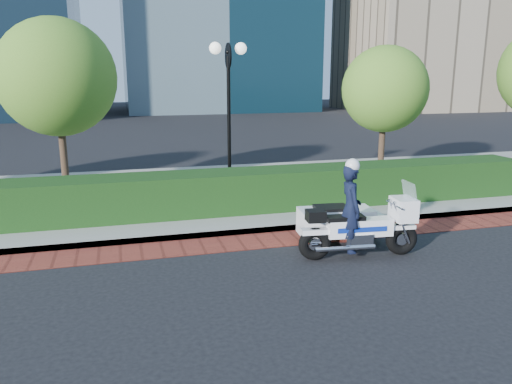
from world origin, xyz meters
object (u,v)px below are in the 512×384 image
object	(u,v)px
lamppost	(229,95)
tree_b	(57,78)
police_motorcycle	(348,219)
tree_c	(385,89)

from	to	relation	value
lamppost	tree_b	distance (m)	4.71
police_motorcycle	tree_c	bearing A→B (deg)	61.69
tree_b	police_motorcycle	bearing A→B (deg)	-46.02
lamppost	police_motorcycle	size ratio (longest dim) A/B	1.72
police_motorcycle	tree_b	bearing A→B (deg)	139.70
lamppost	police_motorcycle	xyz separation A→B (m)	(1.38, -4.80, -2.28)
lamppost	police_motorcycle	bearing A→B (deg)	-73.92
tree_c	police_motorcycle	size ratio (longest dim) A/B	1.76
lamppost	police_motorcycle	world-z (taller)	lamppost
lamppost	tree_c	xyz separation A→B (m)	(5.50, 1.30, 0.09)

